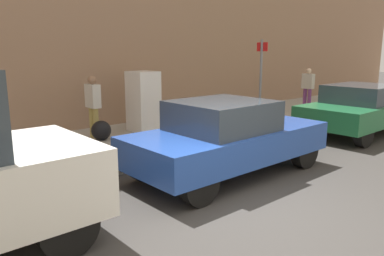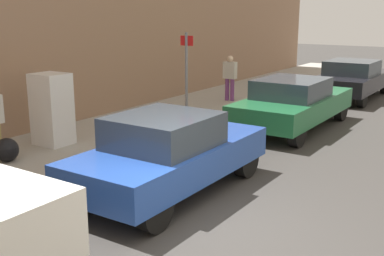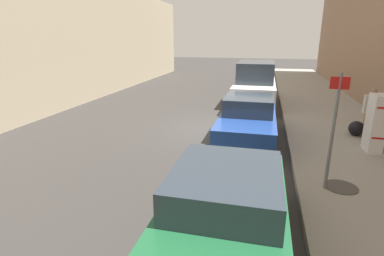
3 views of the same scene
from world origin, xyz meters
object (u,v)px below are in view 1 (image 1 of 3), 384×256
(parked_hatchback_blue, at_px, (227,137))
(fire_hydrant, at_px, (332,103))
(discarded_refrigerator, at_px, (143,101))
(street_sign_post, at_px, (261,79))
(trash_bag, at_px, (101,130))
(pedestrian_standing_near, at_px, (308,86))
(pedestrian_walking_far, at_px, (93,103))
(parked_sedan_green, at_px, (364,108))

(parked_hatchback_blue, bearing_deg, fire_hydrant, 103.80)
(discarded_refrigerator, distance_m, street_sign_post, 3.32)
(trash_bag, bearing_deg, parked_hatchback_blue, 12.95)
(discarded_refrigerator, relative_size, pedestrian_standing_near, 1.07)
(pedestrian_walking_far, distance_m, pedestrian_standing_near, 8.51)
(discarded_refrigerator, height_order, street_sign_post, street_sign_post)
(street_sign_post, bearing_deg, discarded_refrigerator, -124.84)
(trash_bag, bearing_deg, fire_hydrant, 77.51)
(discarded_refrigerator, xyz_separation_m, trash_bag, (0.25, -1.43, -0.57))
(trash_bag, bearing_deg, pedestrian_walking_far, -178.13)
(discarded_refrigerator, height_order, trash_bag, discarded_refrigerator)
(discarded_refrigerator, bearing_deg, street_sign_post, 55.16)
(discarded_refrigerator, xyz_separation_m, parked_sedan_green, (3.75, 5.07, -0.26))
(street_sign_post, xyz_separation_m, parked_sedan_green, (1.88, 2.39, -0.83))
(pedestrian_walking_far, xyz_separation_m, pedestrian_standing_near, (0.76, 8.47, -0.03))
(pedestrian_standing_near, height_order, parked_sedan_green, pedestrian_standing_near)
(discarded_refrigerator, height_order, parked_sedan_green, discarded_refrigerator)
(discarded_refrigerator, xyz_separation_m, pedestrian_walking_far, (-0.08, -1.44, 0.08))
(parked_sedan_green, bearing_deg, pedestrian_walking_far, -120.46)
(fire_hydrant, bearing_deg, discarded_refrigerator, -107.17)
(parked_sedan_green, bearing_deg, fire_hydrant, 141.15)
(parked_sedan_green, bearing_deg, discarded_refrigerator, -126.45)
(trash_bag, height_order, parked_sedan_green, parked_sedan_green)
(fire_hydrant, bearing_deg, pedestrian_walking_far, -104.75)
(fire_hydrant, distance_m, trash_bag, 8.10)
(parked_hatchback_blue, distance_m, parked_sedan_green, 5.70)
(trash_bag, bearing_deg, street_sign_post, 68.54)
(fire_hydrant, bearing_deg, pedestrian_standing_near, 157.23)
(discarded_refrigerator, height_order, fire_hydrant, discarded_refrigerator)
(street_sign_post, xyz_separation_m, pedestrian_walking_far, (-1.95, -4.12, -0.49))
(discarded_refrigerator, height_order, pedestrian_standing_near, discarded_refrigerator)
(street_sign_post, bearing_deg, fire_hydrant, 87.96)
(trash_bag, bearing_deg, parked_sedan_green, 61.74)
(fire_hydrant, xyz_separation_m, trash_bag, (-1.75, -7.91, -0.13))
(pedestrian_walking_far, bearing_deg, parked_hatchback_blue, 8.06)
(fire_hydrant, height_order, pedestrian_walking_far, pedestrian_walking_far)
(parked_hatchback_blue, bearing_deg, trash_bag, -167.05)
(fire_hydrant, xyz_separation_m, parked_hatchback_blue, (1.74, -7.10, 0.19))
(fire_hydrant, height_order, parked_sedan_green, parked_sedan_green)
(discarded_refrigerator, xyz_separation_m, pedestrian_standing_near, (0.68, 7.03, 0.05))
(street_sign_post, relative_size, parked_sedan_green, 0.53)
(trash_bag, relative_size, parked_hatchback_blue, 0.12)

